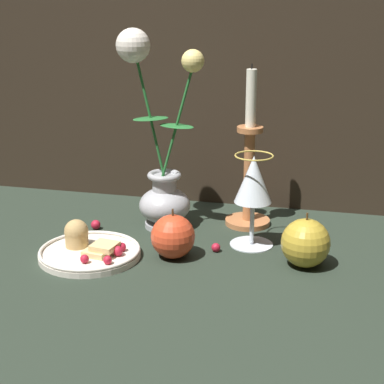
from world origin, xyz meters
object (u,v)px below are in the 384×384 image
(wine_glass, at_px, (253,184))
(apple_beside_vase, at_px, (306,243))
(vase, at_px, (160,162))
(candlestick, at_px, (249,173))
(apple_near_glass, at_px, (173,236))
(plate_with_pastries, at_px, (88,249))

(wine_glass, relative_size, apple_beside_vase, 1.79)
(vase, distance_m, candlestick, 0.17)
(candlestick, distance_m, apple_near_glass, 0.23)
(apple_beside_vase, bearing_deg, candlestick, 125.64)
(wine_glass, bearing_deg, candlestick, 102.83)
(vase, bearing_deg, apple_near_glass, -65.58)
(apple_near_glass, bearing_deg, wine_glass, 34.96)
(plate_with_pastries, bearing_deg, apple_beside_vase, 7.63)
(vase, distance_m, apple_beside_vase, 0.33)
(apple_beside_vase, distance_m, apple_near_glass, 0.23)
(plate_with_pastries, bearing_deg, apple_near_glass, 12.40)
(vase, relative_size, wine_glass, 2.23)
(plate_with_pastries, xyz_separation_m, apple_beside_vase, (0.37, 0.05, 0.03))
(plate_with_pastries, relative_size, wine_glass, 1.05)
(wine_glass, relative_size, apple_near_glass, 1.91)
(vase, height_order, candlestick, vase)
(vase, relative_size, candlestick, 1.21)
(candlestick, xyz_separation_m, apple_beside_vase, (0.12, -0.17, -0.06))
(plate_with_pastries, relative_size, candlestick, 0.56)
(apple_near_glass, bearing_deg, vase, 114.42)
(vase, distance_m, wine_glass, 0.19)
(plate_with_pastries, distance_m, apple_near_glass, 0.15)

